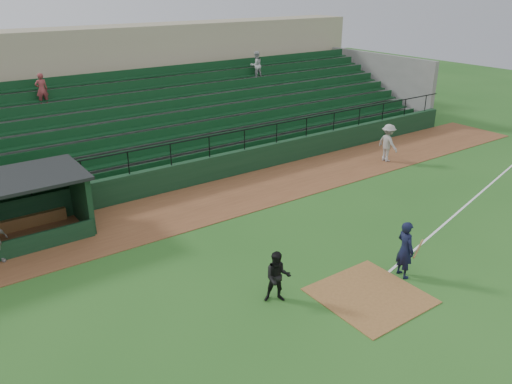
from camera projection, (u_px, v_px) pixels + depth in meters
ground at (346, 281)px, 16.12m from camera, size 90.00×90.00×0.00m
warning_track at (216, 200)px, 22.14m from camera, size 40.00×4.00×0.03m
home_plate_dirt at (370, 295)px, 15.36m from camera, size 3.00×3.00×0.03m
foul_line at (462, 209)px, 21.30m from camera, size 17.49×4.44×0.01m
stadium_structure at (135, 111)px, 27.63m from camera, size 38.00×13.08×6.40m
batter_at_plate at (405, 249)px, 16.07m from camera, size 1.09×0.78×1.93m
umpire at (278, 277)px, 14.85m from camera, size 1.00×0.94×1.63m
runner at (388, 143)px, 26.56m from camera, size 0.89×1.37×1.99m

